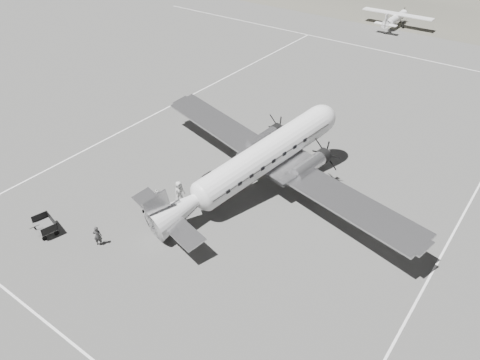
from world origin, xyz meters
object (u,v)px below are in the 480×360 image
at_px(baggage_cart_near, 155,207).
at_px(passenger, 179,192).
at_px(light_plane_left, 395,20).
at_px(dc3_airliner, 256,164).
at_px(baggage_cart_far, 45,226).
at_px(ground_crew, 98,236).
at_px(ramp_agent, 159,200).

distance_m(baggage_cart_near, passenger, 2.16).
bearing_deg(baggage_cart_near, light_plane_left, 84.24).
distance_m(dc3_airliner, light_plane_left, 48.26).
bearing_deg(dc3_airliner, light_plane_left, 112.83).
bearing_deg(light_plane_left, baggage_cart_near, -87.69).
relative_size(baggage_cart_near, baggage_cart_far, 1.00).
height_order(ground_crew, ramp_agent, ramp_agent).
distance_m(ramp_agent, passenger, 1.79).
bearing_deg(dc3_airliner, baggage_cart_far, -111.12).
xyz_separation_m(light_plane_left, passenger, (3.23, -52.20, -0.23)).
bearing_deg(passenger, baggage_cart_far, 155.37).
relative_size(ground_crew, ramp_agent, 0.81).
bearing_deg(baggage_cart_far, light_plane_left, 101.83).
height_order(light_plane_left, ramp_agent, light_plane_left).
distance_m(dc3_airliner, baggage_cart_far, 15.71).
relative_size(baggage_cart_far, ramp_agent, 1.01).
height_order(ramp_agent, passenger, ramp_agent).
height_order(light_plane_left, passenger, light_plane_left).
bearing_deg(ground_crew, ramp_agent, -136.06).
distance_m(light_plane_left, baggage_cart_near, 54.34).
bearing_deg(ramp_agent, light_plane_left, -3.52).
bearing_deg(ground_crew, dc3_airliner, -151.98).
distance_m(baggage_cart_far, ramp_agent, 8.01).
xyz_separation_m(ramp_agent, passenger, (0.44, 1.73, -0.05)).
relative_size(ramp_agent, passenger, 1.06).
relative_size(light_plane_left, ground_crew, 7.02).
bearing_deg(ground_crew, light_plane_left, -125.95).
bearing_deg(baggage_cart_far, baggage_cart_near, 66.62).
bearing_deg(baggage_cart_near, baggage_cart_far, -135.64).
xyz_separation_m(dc3_airliner, ground_crew, (-5.05, -11.33, -1.80)).
height_order(dc3_airliner, ramp_agent, dc3_airliner).
bearing_deg(baggage_cart_far, ramp_agent, 67.58).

